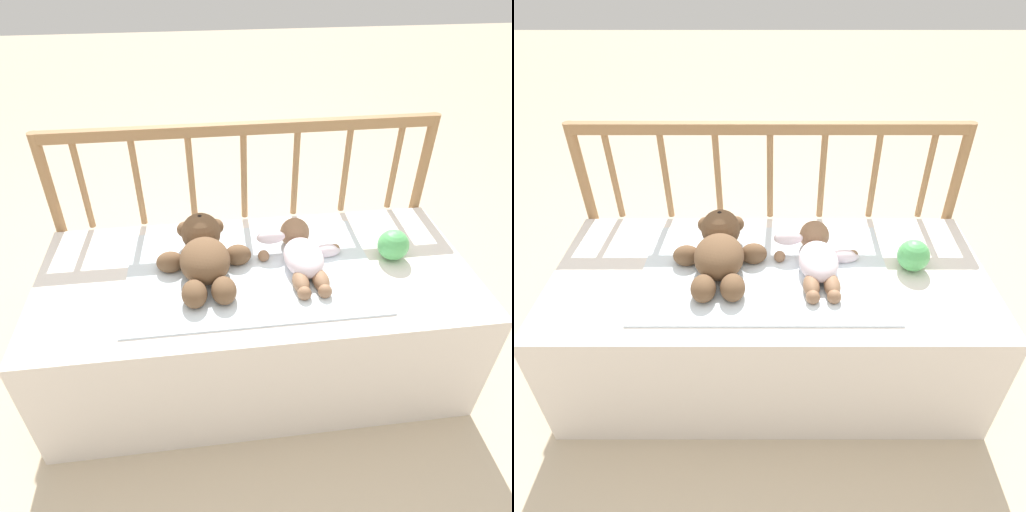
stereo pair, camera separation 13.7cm
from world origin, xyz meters
The scene contains 7 objects.
ground_plane centered at (0.00, 0.00, 0.00)m, with size 12.00×12.00×0.00m, color #C6B293.
crib_mattress centered at (0.00, 0.00, 0.21)m, with size 1.34×0.61×0.43m.
crib_rail centered at (0.00, 0.33, 0.55)m, with size 1.34×0.04×0.78m.
blanket centered at (-0.02, 0.00, 0.43)m, with size 0.75×0.48×0.01m.
teddy_bear centered at (-0.16, 0.04, 0.48)m, with size 0.30×0.38×0.13m.
baby centered at (0.15, 0.02, 0.47)m, with size 0.27×0.34×0.10m.
toy_ball centered at (0.44, 0.02, 0.48)m, with size 0.10×0.10×0.10m.
Camera 1 is at (-0.14, -1.09, 1.31)m, focal length 32.00 mm.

